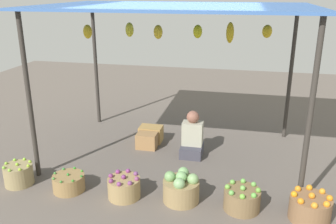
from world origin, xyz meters
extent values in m
plane|color=#655B53|center=(0.00, 0.00, 0.00)|extent=(14.00, 14.00, 0.00)
cylinder|color=#38332D|center=(-1.88, -1.18, 1.21)|extent=(0.07, 0.07, 2.42)
cylinder|color=#38332D|center=(1.88, -1.18, 1.21)|extent=(0.07, 0.07, 2.42)
cylinder|color=#38332D|center=(-1.88, 1.18, 1.21)|extent=(0.07, 0.07, 2.42)
cylinder|color=#38332D|center=(1.88, 1.18, 1.21)|extent=(0.07, 0.07, 2.42)
cube|color=#416BB3|center=(0.00, 0.00, 2.44)|extent=(4.07, 2.67, 0.04)
ellipsoid|color=yellow|center=(-1.36, -0.23, 2.05)|extent=(0.14, 0.14, 0.22)
ellipsoid|color=yellow|center=(-0.80, 0.17, 2.05)|extent=(0.13, 0.13, 0.23)
ellipsoid|color=yellow|center=(-0.27, -0.04, 2.05)|extent=(0.14, 0.14, 0.21)
ellipsoid|color=yellow|center=(0.31, 0.15, 2.05)|extent=(0.14, 0.14, 0.21)
ellipsoid|color=yellow|center=(0.81, 0.11, 2.05)|extent=(0.12, 0.12, 0.32)
ellipsoid|color=yellow|center=(1.37, 0.41, 2.05)|extent=(0.15, 0.15, 0.20)
cube|color=#41404B|center=(0.29, -0.01, 0.09)|extent=(0.36, 0.44, 0.18)
cube|color=#B5B29A|center=(0.29, 0.04, 0.38)|extent=(0.34, 0.22, 0.40)
sphere|color=#935D49|center=(0.29, 0.04, 0.67)|extent=(0.21, 0.21, 0.21)
cylinder|color=#98865A|center=(-2.01, -1.48, 0.15)|extent=(0.41, 0.41, 0.30)
sphere|color=#8DC332|center=(-2.01, -1.48, 0.31)|extent=(0.04, 0.04, 0.04)
sphere|color=#91BE2E|center=(-1.83, -1.48, 0.31)|extent=(0.04, 0.04, 0.04)
sphere|color=#91C131|center=(-1.89, -1.36, 0.31)|extent=(0.04, 0.04, 0.04)
sphere|color=#90CE3A|center=(-2.01, -1.31, 0.31)|extent=(0.04, 0.04, 0.04)
sphere|color=#82C537|center=(-2.14, -1.36, 0.31)|extent=(0.04, 0.04, 0.04)
sphere|color=#8BBE39|center=(-2.19, -1.48, 0.31)|extent=(0.04, 0.04, 0.04)
sphere|color=#83C040|center=(-2.14, -1.61, 0.31)|extent=(0.04, 0.04, 0.04)
sphere|color=#87C93D|center=(-2.01, -1.66, 0.31)|extent=(0.04, 0.04, 0.04)
sphere|color=#95BE32|center=(-1.89, -1.61, 0.31)|extent=(0.04, 0.04, 0.04)
cylinder|color=olive|center=(-1.23, -1.48, 0.11)|extent=(0.44, 0.44, 0.23)
sphere|color=#318E31|center=(-1.23, -1.48, 0.24)|extent=(0.04, 0.04, 0.04)
sphere|color=#37832C|center=(-1.03, -1.48, 0.24)|extent=(0.04, 0.04, 0.04)
sphere|color=#3F902C|center=(-1.08, -1.34, 0.24)|extent=(0.04, 0.04, 0.04)
sphere|color=#2E9027|center=(-1.23, -1.28, 0.24)|extent=(0.04, 0.04, 0.04)
sphere|color=#338836|center=(-1.37, -1.34, 0.24)|extent=(0.04, 0.04, 0.04)
sphere|color=#408537|center=(-1.43, -1.48, 0.24)|extent=(0.04, 0.04, 0.04)
sphere|color=#418D37|center=(-1.37, -1.63, 0.24)|extent=(0.04, 0.04, 0.04)
sphere|color=#3A8131|center=(-1.23, -1.68, 0.24)|extent=(0.04, 0.04, 0.04)
sphere|color=#3D8C2B|center=(-1.08, -1.63, 0.24)|extent=(0.04, 0.04, 0.04)
cylinder|color=#A08455|center=(-0.41, -1.48, 0.14)|extent=(0.44, 0.44, 0.28)
sphere|color=#78326D|center=(-0.41, -1.48, 0.30)|extent=(0.06, 0.06, 0.06)
sphere|color=#86416C|center=(-0.23, -1.48, 0.30)|extent=(0.06, 0.06, 0.06)
sphere|color=#774178|center=(-0.28, -1.35, 0.30)|extent=(0.06, 0.06, 0.06)
sphere|color=#813574|center=(-0.41, -1.30, 0.30)|extent=(0.06, 0.06, 0.06)
sphere|color=#863577|center=(-0.54, -1.35, 0.30)|extent=(0.06, 0.06, 0.06)
sphere|color=#7F356A|center=(-0.59, -1.48, 0.30)|extent=(0.06, 0.06, 0.06)
sphere|color=#763466|center=(-0.54, -1.61, 0.30)|extent=(0.06, 0.06, 0.06)
sphere|color=#7E3C73|center=(-0.41, -1.67, 0.30)|extent=(0.06, 0.06, 0.06)
sphere|color=#793E6F|center=(-0.28, -1.61, 0.30)|extent=(0.06, 0.06, 0.06)
cylinder|color=#977D51|center=(0.36, -1.41, 0.15)|extent=(0.49, 0.49, 0.29)
sphere|color=#7DB06B|center=(0.36, -1.41, 0.35)|extent=(0.15, 0.15, 0.15)
sphere|color=#84AC6A|center=(0.51, -1.41, 0.34)|extent=(0.15, 0.15, 0.15)
sphere|color=#7FB16C|center=(0.36, -1.25, 0.34)|extent=(0.15, 0.15, 0.15)
sphere|color=#73A15F|center=(0.21, -1.41, 0.34)|extent=(0.15, 0.15, 0.15)
sphere|color=#82AC6F|center=(0.36, -1.56, 0.34)|extent=(0.15, 0.15, 0.15)
cylinder|color=olive|center=(1.16, -1.43, 0.14)|extent=(0.46, 0.46, 0.28)
sphere|color=#72B751|center=(1.16, -1.43, 0.30)|extent=(0.07, 0.07, 0.07)
sphere|color=#6AA93D|center=(1.35, -1.43, 0.30)|extent=(0.07, 0.07, 0.07)
sphere|color=#6AAA4B|center=(1.29, -1.30, 0.30)|extent=(0.07, 0.07, 0.07)
sphere|color=#6AB24A|center=(1.16, -1.24, 0.30)|extent=(0.07, 0.07, 0.07)
sphere|color=#6AA847|center=(1.02, -1.30, 0.30)|extent=(0.07, 0.07, 0.07)
sphere|color=#71B043|center=(0.96, -1.43, 0.30)|extent=(0.07, 0.07, 0.07)
sphere|color=#66AE4C|center=(1.02, -1.57, 0.30)|extent=(0.07, 0.07, 0.07)
sphere|color=#75BC40|center=(1.16, -1.62, 0.30)|extent=(0.07, 0.07, 0.07)
sphere|color=#66B649|center=(1.29, -1.57, 0.30)|extent=(0.07, 0.07, 0.07)
cylinder|color=#866140|center=(1.97, -1.47, 0.15)|extent=(0.50, 0.50, 0.30)
sphere|color=orange|center=(1.97, -1.47, 0.33)|extent=(0.08, 0.08, 0.08)
sphere|color=orange|center=(2.18, -1.47, 0.32)|extent=(0.08, 0.08, 0.08)
sphere|color=orange|center=(2.12, -1.33, 0.32)|extent=(0.08, 0.08, 0.08)
sphere|color=orange|center=(1.97, -1.27, 0.32)|extent=(0.08, 0.08, 0.08)
sphere|color=orange|center=(1.83, -1.33, 0.32)|extent=(0.08, 0.08, 0.08)
sphere|color=orange|center=(1.77, -1.47, 0.32)|extent=(0.08, 0.08, 0.08)
sphere|color=orange|center=(1.83, -1.62, 0.32)|extent=(0.08, 0.08, 0.08)
sphere|color=orange|center=(1.97, -1.68, 0.32)|extent=(0.08, 0.08, 0.08)
sphere|color=orange|center=(2.12, -1.62, 0.32)|extent=(0.08, 0.08, 0.08)
cube|color=#A27648|center=(-0.54, 0.13, 0.14)|extent=(0.35, 0.27, 0.27)
cube|color=#AD8448|center=(-0.54, 0.42, 0.14)|extent=(0.41, 0.30, 0.29)
camera|label=1|loc=(1.09, -5.56, 2.71)|focal=38.78mm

